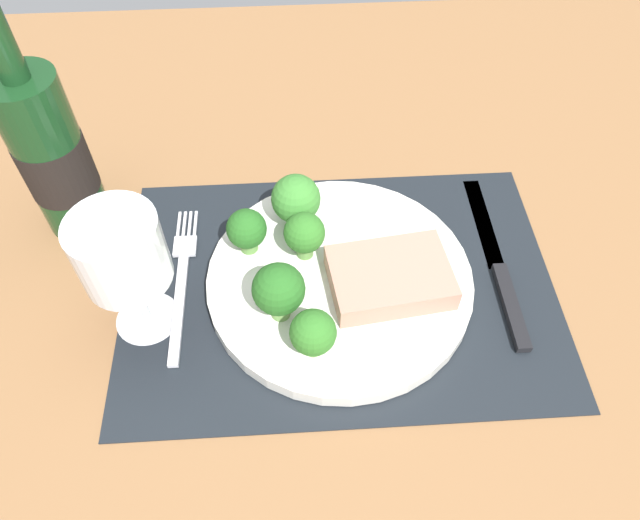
{
  "coord_description": "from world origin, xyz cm",
  "views": [
    {
      "loc": [
        -4.11,
        -35.15,
        49.83
      ],
      "look_at": [
        -1.85,
        2.03,
        1.9
      ],
      "focal_mm": 33.48,
      "sensor_mm": 36.0,
      "label": 1
    }
  ],
  "objects_px": {
    "steak": "(390,277)",
    "fork": "(182,279)",
    "knife": "(500,271)",
    "wine_bottle": "(52,153)",
    "wine_glass": "(122,257)",
    "plate": "(340,280)"
  },
  "relations": [
    {
      "from": "fork",
      "to": "wine_bottle",
      "type": "xyz_separation_m",
      "value": [
        -0.12,
        0.1,
        0.09
      ]
    },
    {
      "from": "knife",
      "to": "wine_bottle",
      "type": "xyz_separation_m",
      "value": [
        -0.45,
        0.1,
        0.09
      ]
    },
    {
      "from": "plate",
      "to": "fork",
      "type": "bearing_deg",
      "value": 174.94
    },
    {
      "from": "plate",
      "to": "wine_bottle",
      "type": "xyz_separation_m",
      "value": [
        -0.28,
        0.11,
        0.09
      ]
    },
    {
      "from": "plate",
      "to": "wine_glass",
      "type": "bearing_deg",
      "value": -171.54
    },
    {
      "from": "wine_bottle",
      "to": "wine_glass",
      "type": "relative_size",
      "value": 1.98
    },
    {
      "from": "steak",
      "to": "wine_glass",
      "type": "relative_size",
      "value": 0.82
    },
    {
      "from": "steak",
      "to": "knife",
      "type": "distance_m",
      "value": 0.12
    },
    {
      "from": "plate",
      "to": "wine_glass",
      "type": "xyz_separation_m",
      "value": [
        -0.19,
        -0.03,
        0.09
      ]
    },
    {
      "from": "plate",
      "to": "wine_bottle",
      "type": "relative_size",
      "value": 0.96
    },
    {
      "from": "knife",
      "to": "wine_bottle",
      "type": "relative_size",
      "value": 0.83
    },
    {
      "from": "plate",
      "to": "fork",
      "type": "height_order",
      "value": "plate"
    },
    {
      "from": "steak",
      "to": "plate",
      "type": "bearing_deg",
      "value": 162.39
    },
    {
      "from": "knife",
      "to": "fork",
      "type": "bearing_deg",
      "value": 175.82
    },
    {
      "from": "wine_glass",
      "to": "plate",
      "type": "bearing_deg",
      "value": 8.46
    },
    {
      "from": "fork",
      "to": "knife",
      "type": "distance_m",
      "value": 0.33
    },
    {
      "from": "steak",
      "to": "fork",
      "type": "xyz_separation_m",
      "value": [
        -0.21,
        0.03,
        -0.03
      ]
    },
    {
      "from": "plate",
      "to": "fork",
      "type": "distance_m",
      "value": 0.16
    },
    {
      "from": "knife",
      "to": "wine_glass",
      "type": "distance_m",
      "value": 0.37
    },
    {
      "from": "plate",
      "to": "wine_bottle",
      "type": "bearing_deg",
      "value": 158.61
    },
    {
      "from": "fork",
      "to": "knife",
      "type": "height_order",
      "value": "knife"
    },
    {
      "from": "steak",
      "to": "wine_bottle",
      "type": "distance_m",
      "value": 0.36
    }
  ]
}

